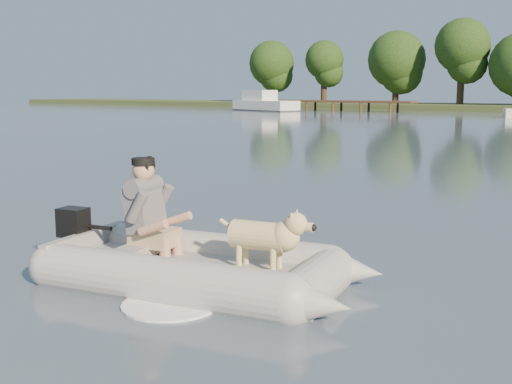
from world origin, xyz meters
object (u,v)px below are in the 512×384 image
Objects in this scene: man at (146,205)px; dinghy at (200,229)px; dog at (259,241)px; dock at (328,105)px; cabin_cruiser at (265,100)px.

dinghy is at bearing -4.24° from man.
man is 1.46m from dog.
dock is 58.17m from man.
cabin_cruiser reaches higher than dog.
man is (25.93, -52.06, 0.30)m from dock.
cabin_cruiser is (-5.05, -3.79, 0.50)m from dock.
dog is at bearing -62.18° from dock.
dinghy is (26.67, -51.98, 0.11)m from dock.
cabin_cruiser reaches higher than dinghy.
dog is at bearing -40.12° from cabin_cruiser.
dog is (0.67, 0.18, -0.08)m from dinghy.
dog is 57.92m from cabin_cruiser.
cabin_cruiser is at bearing 112.84° from dinghy.
dinghy is 4.32× the size of man.
man reaches higher than dock.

